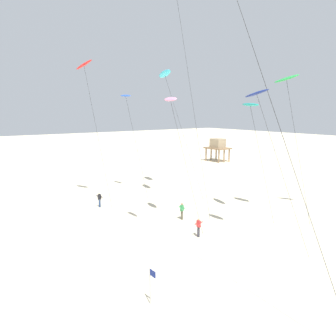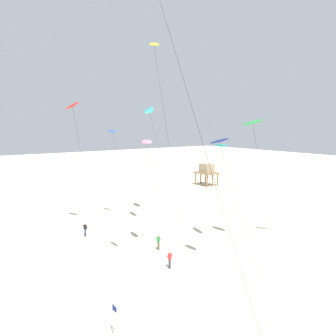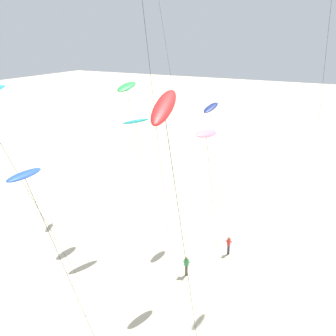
% 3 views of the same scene
% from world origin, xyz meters
% --- Properties ---
extents(ground_plane, '(260.00, 260.00, 0.00)m').
position_xyz_m(ground_plane, '(0.00, 0.00, 0.00)').
color(ground_plane, beige).
extents(kite_teal, '(4.64, 1.52, 11.37)m').
position_xyz_m(kite_teal, '(0.36, 15.02, 11.07)').
color(kite_teal, teal).
rests_on(kite_teal, ground).
extents(kite_cyan, '(8.88, 1.89, 15.83)m').
position_xyz_m(kite_cyan, '(-14.10, 15.20, 15.15)').
color(kite_cyan, '#33BFE0').
rests_on(kite_cyan, ground).
extents(kite_red, '(6.60, 1.36, 16.23)m').
position_xyz_m(kite_red, '(-14.42, 4.41, 15.45)').
color(kite_red, red).
rests_on(kite_red, ground).
extents(kite_pink, '(5.47, 1.19, 11.93)m').
position_xyz_m(kite_pink, '(-2.56, 7.57, 11.52)').
color(kite_pink, pink).
rests_on(kite_pink, ground).
extents(kite_green, '(4.63, 0.89, 14.08)m').
position_xyz_m(kite_green, '(2.63, 17.34, 13.47)').
color(kite_green, green).
rests_on(kite_green, ground).
extents(kite_navy, '(6.35, 0.89, 12.36)m').
position_xyz_m(kite_navy, '(5.04, 10.32, 11.82)').
color(kite_navy, navy).
rests_on(kite_navy, ground).
extents(kite_blue, '(5.41, 0.76, 12.60)m').
position_xyz_m(kite_blue, '(-15.80, 10.41, 12.19)').
color(kite_blue, blue).
rests_on(kite_blue, ground).
extents(kite_flyer_nearest, '(0.60, 0.63, 1.67)m').
position_xyz_m(kite_flyer_nearest, '(-2.52, 8.92, 0.89)').
color(kite_flyer_nearest, '#4C4738').
rests_on(kite_flyer_nearest, ground).
extents(kite_flyer_middle, '(0.55, 0.53, 1.67)m').
position_xyz_m(kite_flyer_middle, '(2.05, 7.09, 0.89)').
color(kite_flyer_middle, '#33333D').
rests_on(kite_flyer_middle, ground).
extents(kite_flyer_furthest, '(0.72, 0.71, 1.67)m').
position_xyz_m(kite_flyer_furthest, '(-11.34, 4.31, 0.89)').
color(kite_flyer_furthest, navy).
rests_on(kite_flyer_furthest, ground).
extents(stilt_house, '(4.81, 3.67, 4.72)m').
position_xyz_m(stilt_house, '(-29.03, 39.42, 3.33)').
color(stilt_house, '#846647').
rests_on(stilt_house, ground).
extents(marker_flag, '(0.56, 0.05, 2.10)m').
position_xyz_m(marker_flag, '(8.44, -1.90, 1.49)').
color(marker_flag, gray).
rests_on(marker_flag, ground).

